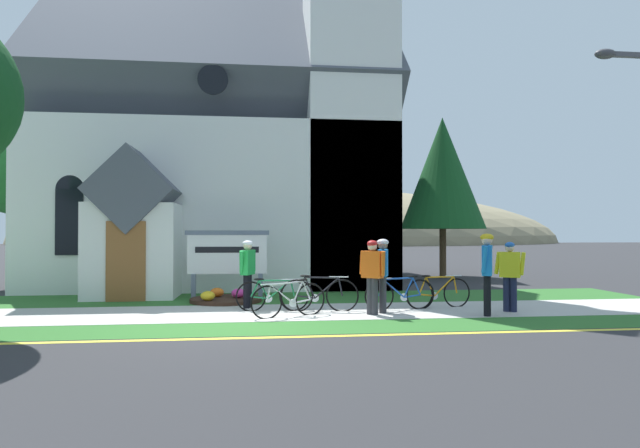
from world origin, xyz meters
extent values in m
plane|color=#2B2B2D|center=(0.00, 4.00, 0.00)|extent=(140.00, 140.00, 0.00)
cube|color=#B7B5AD|center=(-0.80, 1.67, 0.01)|extent=(32.00, 2.50, 0.01)
cube|color=#2D6628|center=(-0.80, -0.29, 0.00)|extent=(32.00, 1.42, 0.01)
cube|color=#2D6628|center=(-0.80, 4.24, 0.00)|extent=(24.00, 2.65, 0.01)
cube|color=yellow|center=(-0.80, -1.15, 0.00)|extent=(28.00, 0.16, 0.01)
cube|color=white|center=(-0.80, 10.87, 2.63)|extent=(11.55, 10.60, 5.26)
cube|color=#4C515B|center=(-0.80, 10.87, 6.81)|extent=(12.05, 10.79, 10.79)
cube|color=white|center=(3.54, 7.00, 6.14)|extent=(2.86, 2.86, 12.29)
cube|color=white|center=(-2.88, 4.77, 1.30)|extent=(2.40, 1.60, 2.60)
cube|color=#4C515B|center=(-2.88, 4.77, 2.95)|extent=(2.40, 1.80, 2.40)
cube|color=brown|center=(-2.88, 3.95, 1.05)|extent=(1.00, 0.06, 2.10)
cube|color=black|center=(-4.84, 5.54, 2.10)|extent=(0.76, 0.06, 1.90)
cone|color=black|center=(-4.84, 5.54, 3.05)|extent=(0.80, 0.06, 0.80)
cylinder|color=black|center=(-0.80, 5.54, 6.34)|extent=(0.90, 0.06, 0.90)
cube|color=slate|center=(-1.17, 4.14, 0.34)|extent=(0.12, 0.12, 0.69)
cube|color=slate|center=(0.61, 4.08, 0.34)|extent=(0.12, 0.12, 0.69)
cube|color=white|center=(-0.28, 4.11, 1.21)|extent=(2.12, 0.15, 1.05)
cube|color=slate|center=(-0.28, 4.11, 1.80)|extent=(2.24, 0.19, 0.12)
cube|color=black|center=(-0.28, 4.07, 1.34)|extent=(1.70, 0.06, 0.16)
cylinder|color=#382319|center=(-0.28, 3.62, 0.05)|extent=(1.85, 1.85, 0.10)
ellipsoid|color=#CC338C|center=(0.04, 3.61, 0.22)|extent=(0.36, 0.36, 0.24)
ellipsoid|color=orange|center=(-0.53, 3.88, 0.22)|extent=(0.36, 0.36, 0.24)
ellipsoid|color=gold|center=(-0.70, 3.12, 0.22)|extent=(0.36, 0.36, 0.24)
torus|color=black|center=(4.35, 1.79, 0.34)|extent=(0.71, 0.13, 0.72)
torus|color=black|center=(3.33, 1.65, 0.34)|extent=(0.71, 0.13, 0.72)
cylinder|color=#194CA5|center=(3.67, 1.70, 0.50)|extent=(0.56, 0.11, 0.46)
cylinder|color=#194CA5|center=(3.79, 1.71, 0.73)|extent=(0.76, 0.14, 0.06)
cylinder|color=#194CA5|center=(4.05, 1.75, 0.52)|extent=(0.26, 0.07, 0.47)
cylinder|color=#194CA5|center=(4.14, 1.76, 0.31)|extent=(0.42, 0.09, 0.09)
cylinder|color=#194CA5|center=(4.25, 1.78, 0.54)|extent=(0.22, 0.06, 0.42)
cylinder|color=#194CA5|center=(3.37, 1.66, 0.53)|extent=(0.12, 0.05, 0.39)
ellipsoid|color=black|center=(4.16, 1.76, 0.77)|extent=(0.25, 0.11, 0.05)
cylinder|color=silver|center=(3.41, 1.66, 0.74)|extent=(0.44, 0.09, 0.03)
cylinder|color=silver|center=(3.94, 1.73, 0.29)|extent=(0.18, 0.04, 0.18)
torus|color=black|center=(4.34, 1.86, 0.34)|extent=(0.71, 0.15, 0.72)
torus|color=black|center=(5.33, 2.03, 0.34)|extent=(0.71, 0.15, 0.72)
cylinder|color=orange|center=(4.99, 1.97, 0.51)|extent=(0.54, 0.13, 0.47)
cylinder|color=orange|center=(4.88, 1.95, 0.74)|extent=(0.74, 0.16, 0.04)
cylinder|color=orange|center=(4.63, 1.91, 0.51)|extent=(0.26, 0.08, 0.46)
cylinder|color=orange|center=(4.54, 1.89, 0.31)|extent=(0.41, 0.10, 0.09)
cylinder|color=orange|center=(4.43, 1.87, 0.54)|extent=(0.22, 0.07, 0.41)
cylinder|color=orange|center=(5.29, 2.02, 0.54)|extent=(0.12, 0.05, 0.40)
ellipsoid|color=black|center=(4.52, 1.89, 0.77)|extent=(0.25, 0.12, 0.05)
cylinder|color=silver|center=(5.25, 2.01, 0.76)|extent=(0.44, 0.10, 0.03)
cylinder|color=silver|center=(4.74, 1.93, 0.29)|extent=(0.18, 0.05, 0.18)
torus|color=black|center=(0.39, 1.93, 0.33)|extent=(0.70, 0.04, 0.70)
torus|color=black|center=(1.38, 1.92, 0.33)|extent=(0.70, 0.04, 0.70)
cylinder|color=#19723F|center=(1.04, 1.92, 0.49)|extent=(0.54, 0.04, 0.44)
cylinder|color=#19723F|center=(0.94, 1.93, 0.70)|extent=(0.73, 0.04, 0.04)
cylinder|color=#19723F|center=(0.68, 1.93, 0.49)|extent=(0.25, 0.04, 0.43)
cylinder|color=#19723F|center=(0.59, 1.93, 0.31)|extent=(0.40, 0.04, 0.09)
cylinder|color=#19723F|center=(0.48, 1.93, 0.51)|extent=(0.21, 0.04, 0.38)
cylinder|color=#19723F|center=(1.34, 1.92, 0.51)|extent=(0.11, 0.04, 0.37)
ellipsoid|color=black|center=(0.57, 1.93, 0.73)|extent=(0.24, 0.08, 0.05)
cylinder|color=silver|center=(1.30, 1.92, 0.71)|extent=(0.44, 0.03, 0.03)
cylinder|color=silver|center=(0.79, 1.93, 0.28)|extent=(0.18, 0.02, 0.18)
torus|color=black|center=(1.43, 1.76, 0.36)|extent=(0.75, 0.13, 0.75)
torus|color=black|center=(2.46, 1.63, 0.36)|extent=(0.75, 0.13, 0.75)
cylinder|color=black|center=(2.11, 1.68, 0.54)|extent=(0.56, 0.11, 0.49)
cylinder|color=black|center=(2.00, 1.69, 0.77)|extent=(0.77, 0.13, 0.05)
cylinder|color=black|center=(1.73, 1.72, 0.54)|extent=(0.26, 0.07, 0.49)
cylinder|color=black|center=(1.64, 1.74, 0.33)|extent=(0.42, 0.09, 0.09)
cylinder|color=black|center=(1.52, 1.75, 0.57)|extent=(0.22, 0.06, 0.44)
cylinder|color=black|center=(2.42, 1.64, 0.56)|extent=(0.12, 0.05, 0.42)
ellipsoid|color=black|center=(1.62, 1.74, 0.81)|extent=(0.25, 0.11, 0.05)
cylinder|color=silver|center=(2.38, 1.64, 0.79)|extent=(0.44, 0.08, 0.03)
cylinder|color=silver|center=(1.84, 1.71, 0.30)|extent=(0.18, 0.04, 0.18)
torus|color=black|center=(1.68, 1.19, 0.34)|extent=(0.68, 0.30, 0.72)
torus|color=black|center=(0.73, 0.81, 0.34)|extent=(0.68, 0.30, 0.72)
cylinder|color=#B7B7BC|center=(1.06, 0.94, 0.49)|extent=(0.53, 0.24, 0.44)
cylinder|color=#B7B7BC|center=(1.16, 0.98, 0.72)|extent=(0.72, 0.32, 0.09)
cylinder|color=#B7B7BC|center=(1.41, 1.08, 0.52)|extent=(0.25, 0.13, 0.47)
cylinder|color=#B7B7BC|center=(1.49, 1.12, 0.32)|extent=(0.40, 0.19, 0.09)
cylinder|color=#B7B7BC|center=(1.60, 1.16, 0.54)|extent=(0.22, 0.11, 0.42)
cylinder|color=#B7B7BC|center=(0.77, 0.82, 0.52)|extent=(0.12, 0.08, 0.36)
ellipsoid|color=black|center=(1.51, 1.12, 0.78)|extent=(0.25, 0.16, 0.05)
cylinder|color=silver|center=(0.81, 0.84, 0.72)|extent=(0.42, 0.19, 0.03)
cylinder|color=silver|center=(1.30, 1.04, 0.29)|extent=(0.17, 0.09, 0.18)
cylinder|color=black|center=(5.50, 0.69, 0.44)|extent=(0.15, 0.15, 0.88)
cylinder|color=black|center=(5.44, 0.56, 0.44)|extent=(0.15, 0.15, 0.88)
cube|color=blue|center=(5.47, 0.62, 1.20)|extent=(0.40, 0.53, 0.64)
sphere|color=beige|center=(5.47, 0.62, 1.64)|extent=(0.23, 0.23, 0.23)
ellipsoid|color=gold|center=(5.47, 0.62, 1.70)|extent=(0.36, 0.34, 0.16)
cylinder|color=blue|center=(5.64, 0.87, 1.24)|extent=(0.09, 0.20, 0.59)
cylinder|color=blue|center=(5.30, 0.37, 1.24)|extent=(0.09, 0.21, 0.58)
cylinder|color=#2D2D33|center=(3.00, 1.11, 0.40)|extent=(0.15, 0.15, 0.81)
cylinder|color=#2D2D33|center=(3.08, 1.03, 0.40)|extent=(0.15, 0.15, 0.81)
cube|color=#E55914|center=(3.04, 1.07, 1.10)|extent=(0.48, 0.44, 0.59)
sphere|color=beige|center=(3.04, 1.07, 1.50)|extent=(0.21, 0.21, 0.21)
ellipsoid|color=red|center=(3.04, 1.07, 1.56)|extent=(0.34, 0.34, 0.15)
cylinder|color=#E55914|center=(2.85, 1.28, 1.13)|extent=(0.09, 0.22, 0.54)
cylinder|color=#E55914|center=(3.23, 0.86, 1.13)|extent=(0.09, 0.15, 0.54)
cylinder|color=black|center=(0.28, 2.33, 0.40)|extent=(0.15, 0.15, 0.80)
cylinder|color=black|center=(0.33, 2.46, 0.40)|extent=(0.15, 0.15, 0.80)
cube|color=green|center=(0.30, 2.39, 1.09)|extent=(0.35, 0.49, 0.58)
sphere|color=beige|center=(0.30, 2.39, 1.49)|extent=(0.21, 0.21, 0.21)
ellipsoid|color=silver|center=(0.30, 2.39, 1.54)|extent=(0.32, 0.30, 0.14)
cylinder|color=green|center=(0.16, 2.15, 1.12)|extent=(0.09, 0.22, 0.53)
cylinder|color=green|center=(0.44, 2.63, 1.12)|extent=(0.09, 0.13, 0.53)
cylinder|color=#191E38|center=(6.29, 1.07, 0.39)|extent=(0.15, 0.15, 0.79)
cylinder|color=#191E38|center=(6.17, 1.15, 0.39)|extent=(0.15, 0.15, 0.79)
cube|color=yellow|center=(6.23, 1.11, 1.07)|extent=(0.48, 0.41, 0.57)
sphere|color=beige|center=(6.23, 1.11, 1.46)|extent=(0.20, 0.20, 0.20)
ellipsoid|color=#1E59B2|center=(6.23, 1.11, 1.52)|extent=(0.32, 0.33, 0.14)
cylinder|color=yellow|center=(6.44, 0.93, 1.10)|extent=(0.09, 0.20, 0.52)
cylinder|color=yellow|center=(6.02, 1.29, 1.10)|extent=(0.09, 0.23, 0.52)
cylinder|color=#2D2D33|center=(3.35, 1.38, 0.41)|extent=(0.15, 0.15, 0.82)
cylinder|color=#2D2D33|center=(3.31, 1.25, 0.41)|extent=(0.15, 0.15, 0.82)
cube|color=blue|center=(3.33, 1.31, 1.12)|extent=(0.34, 0.50, 0.60)
sphere|color=#936B51|center=(3.33, 1.31, 1.53)|extent=(0.21, 0.21, 0.21)
ellipsoid|color=silver|center=(3.33, 1.31, 1.58)|extent=(0.32, 0.30, 0.15)
cylinder|color=blue|center=(3.46, 1.56, 1.15)|extent=(0.09, 0.14, 0.55)
cylinder|color=blue|center=(3.20, 1.06, 1.15)|extent=(0.09, 0.12, 0.54)
ellipsoid|color=#3F3F44|center=(7.60, -0.31, 5.45)|extent=(0.44, 0.28, 0.20)
cylinder|color=#4C3823|center=(7.86, 10.02, 0.97)|extent=(0.27, 0.27, 1.94)
cone|color=#14471E|center=(7.86, 10.02, 4.18)|extent=(3.36, 3.36, 4.47)
cylinder|color=#4C3823|center=(-7.21, 7.86, 1.10)|extent=(0.38, 0.38, 2.20)
ellipsoid|color=#23662D|center=(-7.21, 7.86, 4.06)|extent=(3.33, 3.33, 3.39)
ellipsoid|color=#847A5B|center=(6.43, 78.85, 0.00)|extent=(90.20, 52.55, 18.30)
camera|label=1|loc=(0.58, -10.23, 1.82)|focal=29.48mm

